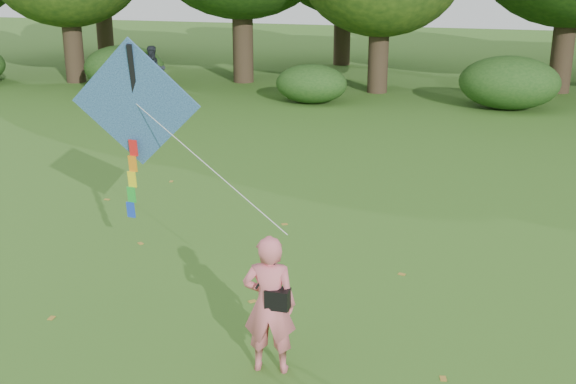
# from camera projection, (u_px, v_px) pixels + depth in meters

# --- Properties ---
(ground) EXTENTS (100.00, 100.00, 0.00)m
(ground) POSITION_uv_depth(u_px,v_px,m) (294.00, 340.00, 10.11)
(ground) COLOR #265114
(ground) RESTS_ON ground
(man_kite_flyer) EXTENTS (0.73, 0.54, 1.86)m
(man_kite_flyer) POSITION_uv_depth(u_px,v_px,m) (269.00, 304.00, 9.11)
(man_kite_flyer) COLOR #D96672
(man_kite_flyer) RESTS_ON ground
(bystander_left) EXTENTS (1.17, 1.13, 1.90)m
(bystander_left) POSITION_uv_depth(u_px,v_px,m) (154.00, 70.00, 28.17)
(bystander_left) COLOR #20252B
(bystander_left) RESTS_ON ground
(crossbody_bag) EXTENTS (0.43, 0.20, 0.72)m
(crossbody_bag) POSITION_uv_depth(u_px,v_px,m) (278.00, 298.00, 9.01)
(crossbody_bag) COLOR black
(crossbody_bag) RESTS_ON ground
(flying_kite) EXTENTS (4.03, 2.36, 2.90)m
(flying_kite) POSITION_uv_depth(u_px,v_px,m) (136.00, 107.00, 11.02)
(flying_kite) COLOR #2831AE
(flying_kite) RESTS_ON ground
(shrub_band) EXTENTS (39.15, 3.22, 1.88)m
(shrub_band) POSITION_uv_depth(u_px,v_px,m) (402.00, 82.00, 26.16)
(shrub_band) COLOR #264919
(shrub_band) RESTS_ON ground
(fallen_leaves) EXTENTS (7.83, 10.24, 0.01)m
(fallen_leaves) POSITION_uv_depth(u_px,v_px,m) (199.00, 280.00, 11.98)
(fallen_leaves) COLOR olive
(fallen_leaves) RESTS_ON ground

